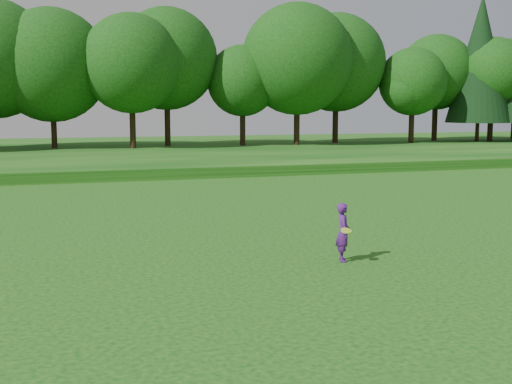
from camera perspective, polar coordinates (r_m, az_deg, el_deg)
name	(u,v)px	position (r m, az deg, el deg)	size (l,w,h in m)	color
ground	(200,269)	(15.62, -5.03, -6.80)	(140.00, 140.00, 0.00)	#0E470D
berm	(95,156)	(49.00, -14.12, 3.16)	(130.00, 30.00, 0.60)	#0E470D
walking_path	(115,179)	(35.13, -12.46, 1.10)	(130.00, 1.60, 0.04)	gray
treeline	(88,53)	(53.03, -14.71, 11.90)	(104.00, 7.00, 15.00)	#0E3E0E
woman	(343,232)	(16.30, 7.75, -3.56)	(0.50, 0.85, 1.49)	#531B7A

